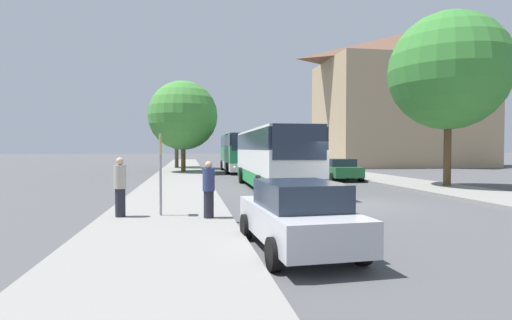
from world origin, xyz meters
name	(u,v)px	position (x,y,z in m)	size (l,w,h in m)	color
ground_plane	(350,204)	(0.00, 0.00, 0.00)	(300.00, 300.00, 0.00)	#4C4C4F
sidewalk_left	(170,207)	(-7.00, 0.00, 0.07)	(4.00, 120.00, 0.15)	gray
sidewalk_right	(505,199)	(7.00, 0.00, 0.07)	(4.00, 120.00, 0.15)	gray
building_right_background	(400,100)	(19.53, 30.83, 8.13)	(18.95, 11.75, 16.25)	tan
bus_front	(272,157)	(-1.82, 6.50, 1.73)	(2.92, 12.15, 3.22)	#238942
bus_middle	(239,152)	(-1.69, 22.14, 1.86)	(2.94, 10.34, 3.49)	silver
parked_car_left_curb	(298,215)	(-4.00, -6.63, 0.78)	(2.10, 4.22, 1.52)	#B7B7BC
parked_car_right_near	(340,169)	(3.95, 11.02, 0.78)	(2.31, 4.04, 1.50)	#236B38
bus_stop_sign	(160,165)	(-7.17, -2.32, 1.72)	(0.08, 0.45, 2.53)	gray
pedestrian_waiting_near	(209,189)	(-5.73, -3.02, 1.00)	(0.36, 0.36, 1.69)	#23232D
pedestrian_waiting_far	(120,187)	(-8.36, -2.38, 1.06)	(0.36, 0.36, 1.80)	#23232D
tree_left_near	(183,116)	(-6.78, 20.87, 5.10)	(6.08, 6.08, 8.00)	#513D23
tree_left_far	(176,113)	(-7.58, 29.12, 6.04)	(5.39, 5.39, 8.60)	brown
tree_right_near	(449,71)	(7.78, 5.01, 6.45)	(6.43, 6.43, 9.52)	#513D23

